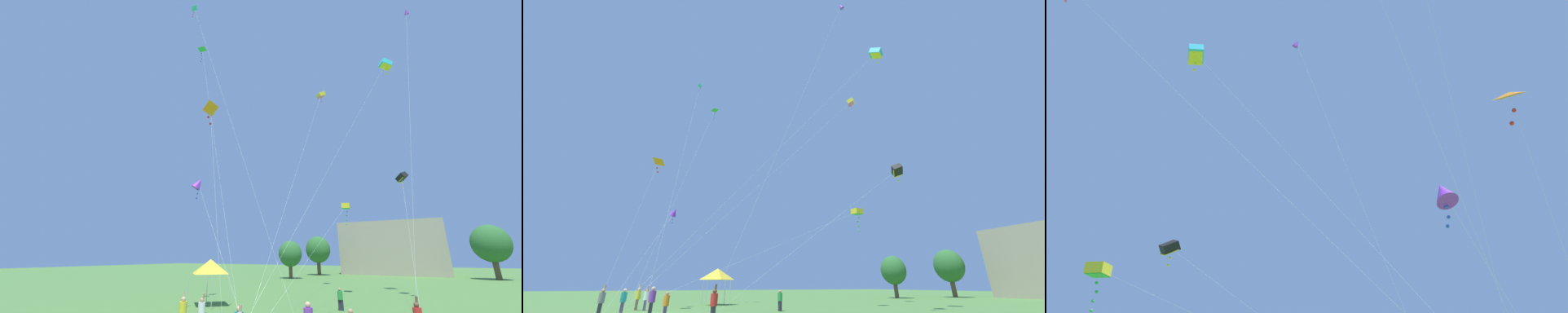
# 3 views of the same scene
# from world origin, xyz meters

# --- Properties ---
(kite_orange_delta_0) EXTENTS (3.89, 2.80, 13.14)m
(kite_orange_delta_0) POSITION_xyz_m (-3.40, -1.08, 12.70)
(kite_orange_delta_0) COLOR silver
(kite_orange_delta_0) RESTS_ON ground
(kite_purple_diamond_2) EXTENTS (3.10, 10.02, 26.95)m
(kite_purple_diamond_2) POSITION_xyz_m (9.13, 12.52, 26.38)
(kite_purple_diamond_2) COLOR silver
(kite_purple_diamond_2) RESTS_ON ground
(kite_cyan_box_3) EXTENTS (7.75, 22.02, 26.26)m
(kite_cyan_box_3) POSITION_xyz_m (6.30, 19.04, 25.60)
(kite_cyan_box_3) COLOR silver
(kite_cyan_box_3) RESTS_ON ground
(kite_black_box_4) EXTENTS (1.39, 17.33, 12.37)m
(kite_black_box_4) POSITION_xyz_m (6.09, 19.50, 11.73)
(kite_black_box_4) COLOR silver
(kite_black_box_4) RESTS_ON ground
(kite_yellow_box_7) EXTENTS (1.03, 21.77, 9.44)m
(kite_yellow_box_7) POSITION_xyz_m (-0.02, 19.16, 9.05)
(kite_yellow_box_7) COLOR silver
(kite_yellow_box_7) RESTS_ON ground
(kite_purple_diamond_8) EXTENTS (7.32, 4.25, 9.14)m
(kite_purple_diamond_8) POSITION_xyz_m (-5.90, 1.13, 8.57)
(kite_purple_diamond_8) COLOR silver
(kite_purple_diamond_8) RESTS_ON ground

